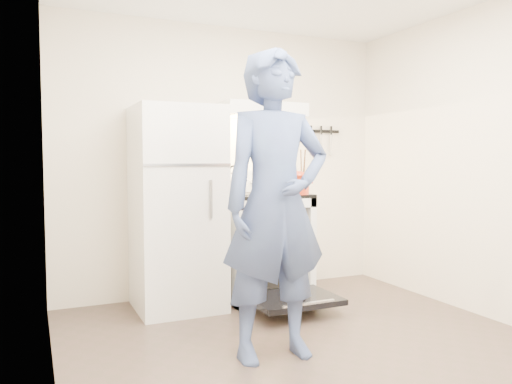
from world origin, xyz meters
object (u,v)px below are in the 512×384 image
Objects in this scene: refrigerator at (177,208)px; stove_body at (263,247)px; dutch_oven at (289,185)px; person at (276,205)px; tea_kettle at (235,179)px.

refrigerator is 0.90m from stove_body.
stove_body is 1.26m from dutch_oven.
person is at bearing -111.57° from stove_body.
dutch_oven is at bearing -63.15° from refrigerator.
refrigerator reaches higher than dutch_oven.
person is (-0.29, -1.42, -0.10)m from tea_kettle.
dutch_oven is at bearing -105.25° from stove_body.
refrigerator reaches higher than tea_kettle.
tea_kettle is 1.16m from dutch_oven.
stove_body is at bearing 74.75° from dutch_oven.
person is at bearing -131.65° from dutch_oven.
dutch_oven is (-0.05, -1.16, 0.00)m from tea_kettle.
dutch_oven reaches higher than stove_body.
person is 0.37m from dutch_oven.
person is at bearing -77.40° from refrigerator.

